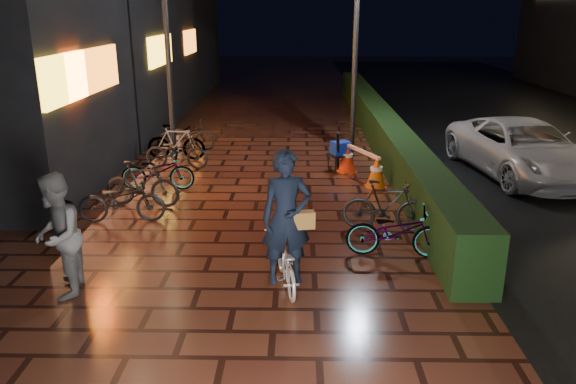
{
  "coord_description": "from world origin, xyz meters",
  "views": [
    {
      "loc": [
        0.86,
        -8.86,
        3.82
      ],
      "look_at": [
        0.7,
        -0.53,
        1.1
      ],
      "focal_mm": 35.0,
      "sensor_mm": 36.0,
      "label": 1
    }
  ],
  "objects_px": {
    "bystander_person": "(57,236)",
    "cart_assembly": "(340,150)",
    "cyclist": "(286,239)",
    "traffic_barrier": "(361,164)",
    "van": "(523,149)"
  },
  "relations": [
    {
      "from": "van",
      "to": "traffic_barrier",
      "type": "height_order",
      "value": "van"
    },
    {
      "from": "traffic_barrier",
      "to": "van",
      "type": "bearing_deg",
      "value": 5.48
    },
    {
      "from": "cyclist",
      "to": "traffic_barrier",
      "type": "bearing_deg",
      "value": 73.24
    },
    {
      "from": "bystander_person",
      "to": "cyclist",
      "type": "bearing_deg",
      "value": 83.36
    },
    {
      "from": "cart_assembly",
      "to": "van",
      "type": "bearing_deg",
      "value": -3.96
    },
    {
      "from": "bystander_person",
      "to": "traffic_barrier",
      "type": "xyz_separation_m",
      "value": [
        4.75,
        5.71,
        -0.52
      ]
    },
    {
      "from": "van",
      "to": "cart_assembly",
      "type": "distance_m",
      "value": 4.34
    },
    {
      "from": "van",
      "to": "cart_assembly",
      "type": "relative_size",
      "value": 4.41
    },
    {
      "from": "bystander_person",
      "to": "van",
      "type": "bearing_deg",
      "value": 113.78
    },
    {
      "from": "cyclist",
      "to": "traffic_barrier",
      "type": "distance_m",
      "value": 5.71
    },
    {
      "from": "van",
      "to": "bystander_person",
      "type": "bearing_deg",
      "value": -153.18
    },
    {
      "from": "van",
      "to": "cyclist",
      "type": "distance_m",
      "value": 8.02
    },
    {
      "from": "bystander_person",
      "to": "traffic_barrier",
      "type": "bearing_deg",
      "value": 128.82
    },
    {
      "from": "cyclist",
      "to": "cart_assembly",
      "type": "bearing_deg",
      "value": 78.97
    },
    {
      "from": "bystander_person",
      "to": "cart_assembly",
      "type": "bearing_deg",
      "value": 134.59
    }
  ]
}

